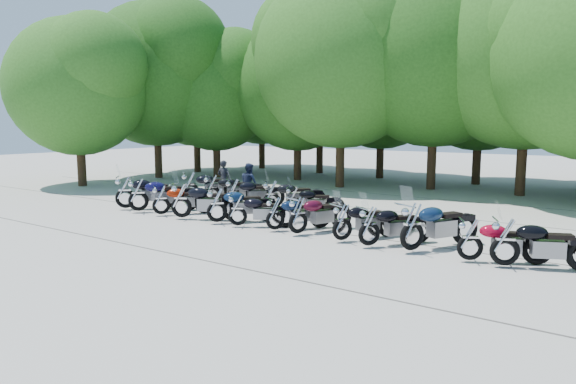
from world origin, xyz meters
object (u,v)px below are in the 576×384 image
Objects in this scene: motorcycle_10 at (412,225)px; motorcycle_11 at (470,238)px; motorcycle_2 at (161,199)px; motorcycle_13 at (190,185)px; rider_1 at (249,183)px; rider_0 at (224,179)px; motorcycle_14 at (212,188)px; motorcycle_0 at (125,191)px; motorcycle_5 at (238,209)px; motorcycle_8 at (342,221)px; motorcycle_3 at (181,199)px; motorcycle_6 at (275,212)px; motorcycle_7 at (298,214)px; motorcycle_15 at (234,192)px; motorcycle_12 at (505,240)px; motorcycle_16 at (272,194)px; motorcycle_17 at (294,199)px; motorcycle_1 at (138,193)px; motorcycle_4 at (217,204)px; motorcycle_9 at (369,225)px.

motorcycle_11 is at bearing -155.60° from motorcycle_10.
motorcycle_13 is at bearing -27.26° from motorcycle_2.
rider_0 is at bearing 10.21° from rider_1.
motorcycle_10 is at bearing -150.58° from motorcycle_14.
motorcycle_13 is (0.62, 2.77, -0.01)m from motorcycle_0.
motorcycle_2 is 3.51m from motorcycle_5.
motorcycle_10 is at bearing -151.16° from motorcycle_8.
rider_0 is at bearing -17.10° from motorcycle_14.
motorcycle_3 is at bearing 159.26° from motorcycle_14.
motorcycle_6 is (4.85, 0.20, -0.02)m from motorcycle_2.
motorcycle_3 is 4.64m from motorcycle_7.
motorcycle_7 is 5.22m from motorcycle_15.
motorcycle_6 is at bearing -115.45° from motorcycle_5.
motorcycle_2 is 3.22m from motorcycle_13.
motorcycle_0 reaches higher than motorcycle_12.
motorcycle_8 is 7.67m from rider_1.
motorcycle_17 is (1.00, -0.04, -0.08)m from motorcycle_16.
motorcycle_12 is at bearing -153.87° from motorcycle_13.
motorcycle_1 is 1.08× the size of motorcycle_4.
motorcycle_15 is 1.38× the size of rider_0.
motorcycle_7 is 0.89× the size of motorcycle_13.
motorcycle_1 is 1.15× the size of motorcycle_9.
motorcycle_16 is at bearing 169.33° from rider_1.
motorcycle_10 is at bearing -143.96° from motorcycle_2.
motorcycle_7 is (2.21, 0.11, 0.05)m from motorcycle_5.
motorcycle_9 is at bearing -165.32° from motorcycle_16.
motorcycle_4 is 1.02× the size of motorcycle_12.
motorcycle_3 is 4.20m from rider_1.
motorcycle_16 is at bearing 48.14° from motorcycle_12.
motorcycle_12 is 13.22m from rider_0.
motorcycle_10 is 11.11m from rider_0.
motorcycle_5 is (4.70, 0.05, -0.13)m from motorcycle_1.
motorcycle_12 is (7.93, -0.03, 0.06)m from motorcycle_5.
motorcycle_3 is at bearing -141.51° from motorcycle_1.
motorcycle_15 reaches higher than motorcycle_11.
motorcycle_14 is 1.85m from rider_0.
motorcycle_2 is at bearing -137.51° from motorcycle_0.
motorcycle_4 is 1.14× the size of motorcycle_17.
motorcycle_0 is 6.95m from motorcycle_6.
motorcycle_5 is at bearing 145.90° from rider_1.
motorcycle_7 is (0.88, -0.07, 0.05)m from motorcycle_6.
motorcycle_8 is 0.85× the size of motorcycle_13.
motorcycle_8 is 0.94× the size of motorcycle_12.
motorcycle_15 reaches higher than motorcycle_12.
motorcycle_4 is at bearing 27.88° from motorcycle_10.
motorcycle_7 is 0.89× the size of motorcycle_10.
motorcycle_11 is (9.57, 0.07, -0.12)m from motorcycle_3.
motorcycle_9 is at bearing -153.46° from motorcycle_14.
motorcycle_4 is at bearing 132.41° from motorcycle_17.
motorcycle_16 is at bearing -105.08° from motorcycle_1.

